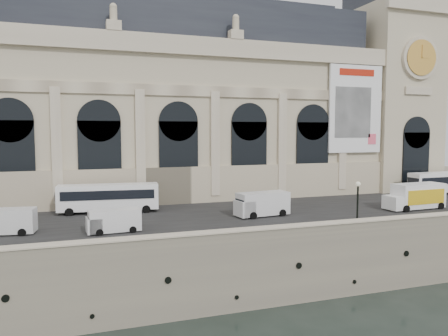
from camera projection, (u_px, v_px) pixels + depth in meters
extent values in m
plane|color=black|center=(278.00, 307.00, 39.18)|extent=(260.00, 260.00, 0.00)
cube|color=gray|center=(185.00, 208.00, 71.92)|extent=(160.00, 70.00, 6.00)
cube|color=#2D2D2D|center=(227.00, 213.00, 51.86)|extent=(160.00, 24.00, 0.06)
cube|color=gray|center=(276.00, 234.00, 39.18)|extent=(160.00, 1.20, 1.10)
cube|color=beige|center=(276.00, 227.00, 39.13)|extent=(160.00, 1.40, 0.12)
cube|color=#BDB092|center=(152.00, 122.00, 65.02)|extent=(68.00, 18.00, 22.00)
cube|color=beige|center=(164.00, 186.00, 57.12)|extent=(68.60, 0.40, 5.00)
cube|color=beige|center=(163.00, 44.00, 55.41)|extent=(69.00, 0.80, 2.40)
cube|color=beige|center=(163.00, 90.00, 56.05)|extent=(68.00, 0.30, 1.40)
cube|color=#22272E|center=(150.00, 26.00, 63.82)|extent=(64.00, 15.00, 6.00)
cube|color=#22272E|center=(150.00, 2.00, 63.52)|extent=(56.00, 10.00, 1.20)
cube|color=black|center=(11.00, 159.00, 50.95)|extent=(5.20, 0.25, 9.00)
cylinder|color=black|center=(10.00, 120.00, 50.57)|extent=(5.20, 0.25, 5.20)
cube|color=beige|center=(57.00, 146.00, 52.37)|extent=(1.20, 0.50, 14.00)
cube|color=black|center=(100.00, 157.00, 54.17)|extent=(5.20, 0.25, 9.00)
cylinder|color=black|center=(99.00, 121.00, 53.79)|extent=(5.20, 0.25, 5.20)
cube|color=beige|center=(140.00, 145.00, 55.59)|extent=(1.20, 0.50, 14.00)
cube|color=black|center=(179.00, 156.00, 57.39)|extent=(5.20, 0.25, 9.00)
cylinder|color=black|center=(178.00, 121.00, 57.01)|extent=(5.20, 0.25, 5.20)
cube|color=beige|center=(215.00, 144.00, 58.81)|extent=(1.20, 0.50, 14.00)
cube|color=black|center=(249.00, 154.00, 60.61)|extent=(5.20, 0.25, 9.00)
cylinder|color=black|center=(249.00, 122.00, 60.23)|extent=(5.20, 0.25, 5.20)
cube|color=beige|center=(282.00, 143.00, 62.03)|extent=(1.20, 0.50, 14.00)
cube|color=black|center=(312.00, 153.00, 63.83)|extent=(5.20, 0.25, 9.00)
cylinder|color=black|center=(313.00, 122.00, 63.45)|extent=(5.20, 0.25, 5.20)
cube|color=beige|center=(342.00, 143.00, 65.25)|extent=(1.20, 0.50, 14.00)
cube|color=white|center=(355.00, 109.00, 65.28)|extent=(9.00, 0.35, 13.00)
cube|color=#AD1D0B|center=(357.00, 72.00, 64.63)|extent=(6.00, 0.06, 1.00)
cube|color=gray|center=(353.00, 112.00, 64.97)|extent=(6.20, 0.06, 7.50)
cube|color=#F2556F|center=(372.00, 139.00, 66.44)|extent=(1.40, 0.06, 1.60)
cube|color=#BDB092|center=(387.00, 100.00, 74.73)|extent=(12.00, 14.00, 30.00)
cube|color=beige|center=(422.00, 5.00, 66.65)|extent=(13.00, 0.80, 2.00)
cylinder|color=beige|center=(420.00, 58.00, 67.38)|extent=(6.60, 0.50, 6.60)
cylinder|color=black|center=(422.00, 58.00, 67.10)|extent=(5.40, 0.15, 5.40)
cylinder|color=#EFAF46|center=(422.00, 57.00, 67.04)|extent=(5.50, 0.06, 5.50)
cube|color=#EFAF46|center=(423.00, 51.00, 66.88)|extent=(0.14, 0.05, 2.00)
cube|color=#EFAF46|center=(425.00, 58.00, 67.15)|extent=(1.40, 0.05, 0.14)
cube|color=black|center=(416.00, 158.00, 68.80)|extent=(5.00, 0.25, 8.00)
cube|color=white|center=(109.00, 197.00, 51.82)|extent=(11.78, 3.64, 2.99)
cube|color=black|center=(57.00, 196.00, 50.52)|extent=(0.32, 2.22, 1.16)
cube|color=black|center=(108.00, 195.00, 50.58)|extent=(10.57, 1.21, 1.06)
cube|color=black|center=(109.00, 192.00, 53.00)|extent=(10.57, 1.21, 1.06)
cylinder|color=black|center=(69.00, 212.00, 49.82)|extent=(0.99, 0.39, 0.97)
cylinder|color=black|center=(72.00, 209.00, 52.16)|extent=(0.99, 0.39, 0.97)
cylinder|color=black|center=(146.00, 209.00, 51.73)|extent=(0.99, 0.39, 0.97)
cylinder|color=black|center=(145.00, 206.00, 54.07)|extent=(0.99, 0.39, 0.97)
cube|color=white|center=(442.00, 182.00, 67.01)|extent=(11.62, 2.82, 2.98)
cube|color=black|center=(413.00, 182.00, 64.93)|extent=(0.16, 2.21, 1.15)
cube|color=black|center=(436.00, 179.00, 68.14)|extent=(10.57, 0.46, 1.06)
cylinder|color=black|center=(427.00, 194.00, 64.48)|extent=(0.97, 0.32, 0.96)
cylinder|color=black|center=(414.00, 192.00, 66.72)|extent=(0.97, 0.32, 0.96)
cube|color=silver|center=(5.00, 221.00, 40.95)|extent=(5.55, 2.79, 2.26)
cylinder|color=black|center=(22.00, 233.00, 40.34)|extent=(0.77, 0.35, 0.75)
cylinder|color=black|center=(28.00, 228.00, 42.36)|extent=(0.77, 0.35, 0.75)
cube|color=silver|center=(115.00, 220.00, 41.82)|extent=(4.95, 2.24, 2.05)
cube|color=silver|center=(94.00, 225.00, 41.09)|extent=(1.49, 1.97, 1.43)
cube|color=black|center=(88.00, 221.00, 40.85)|extent=(0.18, 1.60, 0.71)
cylinder|color=black|center=(100.00, 233.00, 40.43)|extent=(0.69, 0.27, 0.68)
cylinder|color=black|center=(97.00, 229.00, 42.14)|extent=(0.69, 0.27, 0.68)
cylinder|color=black|center=(133.00, 230.00, 41.64)|extent=(0.69, 0.27, 0.68)
cylinder|color=black|center=(129.00, 226.00, 43.36)|extent=(0.69, 0.27, 0.68)
cube|color=silver|center=(263.00, 203.00, 49.83)|extent=(6.20, 3.00, 2.54)
cube|color=silver|center=(244.00, 208.00, 48.84)|extent=(1.93, 2.50, 1.77)
cube|color=black|center=(240.00, 203.00, 48.52)|extent=(0.29, 1.98, 0.88)
cylinder|color=black|center=(253.00, 216.00, 48.05)|extent=(0.87, 0.37, 0.84)
cylinder|color=black|center=(243.00, 212.00, 50.14)|extent=(0.87, 0.37, 0.84)
cylinder|color=black|center=(282.00, 213.00, 49.69)|extent=(0.87, 0.37, 0.84)
cylinder|color=black|center=(272.00, 210.00, 51.78)|extent=(0.87, 0.37, 0.84)
cube|color=white|center=(418.00, 195.00, 54.39)|extent=(6.78, 2.90, 2.99)
cube|color=gold|center=(427.00, 197.00, 53.18)|extent=(5.76, 0.37, 1.77)
cube|color=#AD1D0B|center=(427.00, 197.00, 53.18)|extent=(3.32, 0.22, 0.66)
cube|color=white|center=(394.00, 203.00, 53.04)|extent=(1.90, 2.53, 1.66)
cylinder|color=black|center=(406.00, 209.00, 52.17)|extent=(0.90, 0.36, 0.89)
cylinder|color=black|center=(391.00, 206.00, 54.52)|extent=(0.90, 0.36, 0.89)
cylinder|color=black|center=(441.00, 206.00, 54.23)|extent=(0.90, 0.36, 0.89)
cylinder|color=black|center=(424.00, 203.00, 56.58)|extent=(0.90, 0.36, 0.89)
cylinder|color=black|center=(357.00, 227.00, 43.46)|extent=(0.49, 0.49, 0.44)
cylinder|color=black|center=(357.00, 207.00, 43.29)|extent=(0.18, 0.18, 4.42)
sphere|color=beige|center=(358.00, 184.00, 43.10)|extent=(0.49, 0.49, 0.49)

